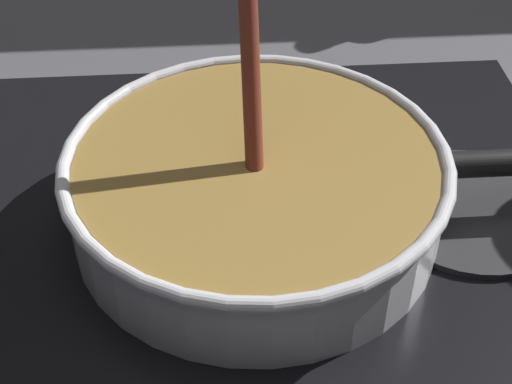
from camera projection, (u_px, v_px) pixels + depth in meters
The scene contains 4 objects.
hob_plate at pixel (256, 228), 0.63m from camera, with size 0.56×0.48×0.01m, color black.
burner_ring at pixel (256, 219), 0.62m from camera, with size 0.20×0.20×0.01m, color #592D0C.
spare_burner at pixel (471, 209), 0.63m from camera, with size 0.16×0.16×0.01m, color #262628.
cooking_pan at pixel (258, 187), 0.60m from camera, with size 0.48×0.30×0.29m.
Camera 1 is at (0.10, -0.29, 0.44)m, focal length 53.27 mm.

